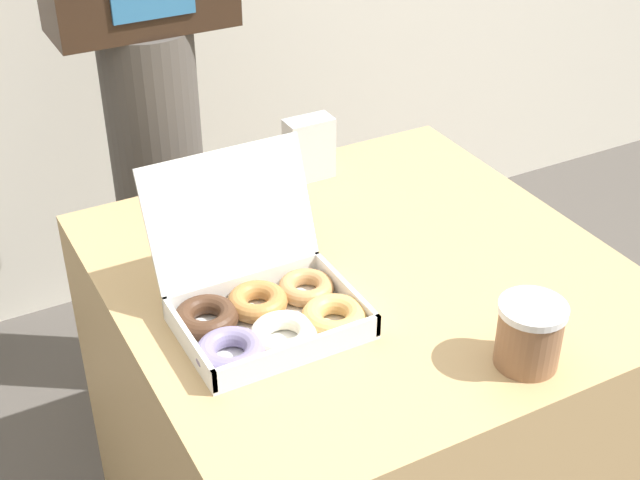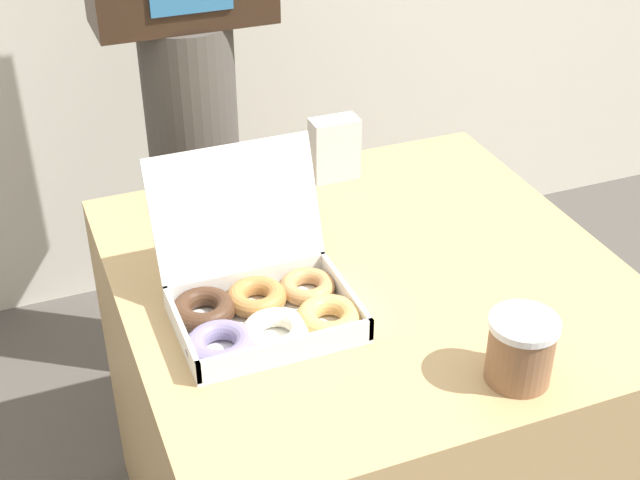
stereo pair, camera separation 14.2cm
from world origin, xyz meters
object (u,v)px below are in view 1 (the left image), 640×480
coffee_cup (529,334)px  napkin_holder (309,148)px  donut_box (265,308)px  person_customer (143,24)px

coffee_cup → napkin_holder: napkin_holder is taller
donut_box → coffee_cup: size_ratio=3.00×
napkin_holder → person_customer: 0.49m
person_customer → napkin_holder: bearing=-62.9°
coffee_cup → person_customer: 1.14m
napkin_holder → coffee_cup: bearing=-88.9°
coffee_cup → napkin_holder: 0.70m
coffee_cup → person_customer: person_customer is taller
person_customer → donut_box: bearing=-96.6°
napkin_holder → person_customer: size_ratio=0.07×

